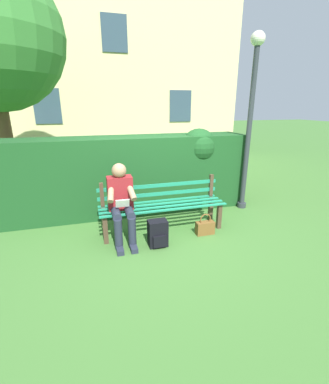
% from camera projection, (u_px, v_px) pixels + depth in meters
% --- Properties ---
extents(ground, '(60.00, 60.00, 0.00)m').
position_uv_depth(ground, '(163.00, 231.00, 4.45)').
color(ground, '#3D6B2D').
extents(park_bench, '(2.06, 0.49, 0.86)m').
position_uv_depth(park_bench, '(162.00, 205.00, 4.36)').
color(park_bench, '#4C3828').
rests_on(park_bench, ground).
extents(person_seated, '(0.44, 0.73, 1.20)m').
position_uv_depth(person_seated, '(121.00, 201.00, 3.97)').
color(person_seated, maroon).
rests_on(person_seated, ground).
extents(hedge_backdrop, '(4.64, 0.85, 1.60)m').
position_uv_depth(hedge_backdrop, '(130.00, 173.00, 5.08)').
color(hedge_backdrop, '#19471E').
rests_on(hedge_backdrop, ground).
extents(building_facade, '(9.94, 2.89, 7.12)m').
position_uv_depth(building_facade, '(112.00, 66.00, 10.71)').
color(building_facade, beige).
rests_on(building_facade, ground).
extents(backpack, '(0.28, 0.27, 0.41)m').
position_uv_depth(backpack, '(158.00, 234.00, 3.92)').
color(backpack, black).
rests_on(backpack, ground).
extents(handbag, '(0.30, 0.13, 0.36)m').
position_uv_depth(handbag, '(205.00, 227.00, 4.30)').
color(handbag, brown).
rests_on(handbag, ground).
extents(lamp_post, '(0.25, 0.25, 3.24)m').
position_uv_depth(lamp_post, '(251.00, 110.00, 4.87)').
color(lamp_post, '#2D3338').
rests_on(lamp_post, ground).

